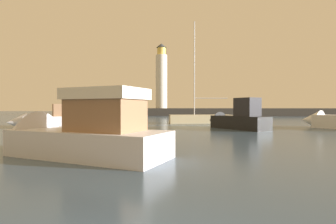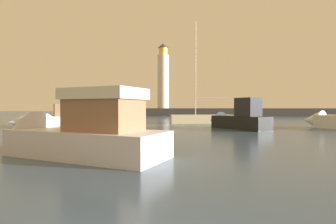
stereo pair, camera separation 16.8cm
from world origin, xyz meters
The scene contains 7 objects.
ground_plane centered at (0.00, 32.05, 0.00)m, with size 220.00×220.00×0.00m, color #384C60.
breakwater centered at (0.00, 64.11, 0.93)m, with size 66.97×6.61×1.86m, color #423F3D.
lighthouse centered at (-6.90, 64.11, 9.61)m, with size 2.87×2.87×16.35m.
motorboat_0 centered at (-4.65, 8.91, 0.87)m, with size 8.94×5.20×3.45m.
motorboat_1 centered at (-13.71, 23.10, 0.77)m, with size 6.97×5.60×2.69m.
motorboat_3 centered at (4.84, 23.81, 0.93)m, with size 5.81×7.06×3.16m.
sailboat_moored centered at (1.85, 32.17, 0.61)m, with size 8.20×3.44×13.08m.
Camera 1 is at (0.74, -1.93, 2.03)m, focal length 28.10 mm.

